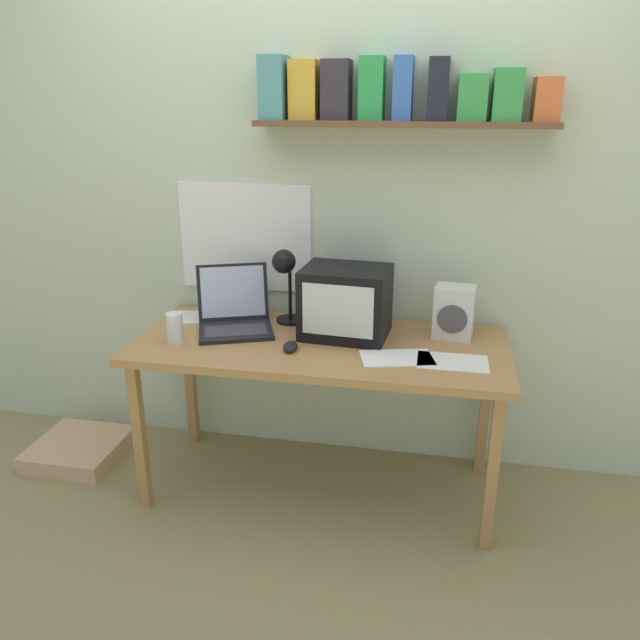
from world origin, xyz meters
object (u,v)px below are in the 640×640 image
at_px(laptop, 235,313).
at_px(loose_paper_near_laptop, 200,317).
at_px(space_heater, 454,312).
at_px(computer_mouse, 290,346).
at_px(juice_glass, 175,330).
at_px(open_notebook, 397,358).
at_px(floor_cushion, 79,449).
at_px(crt_monitor, 346,302).
at_px(loose_paper_near_monitor, 453,362).
at_px(desk_lamp, 285,273).
at_px(corner_desk, 320,356).

relative_size(laptop, loose_paper_near_laptop, 1.55).
height_order(space_heater, computer_mouse, space_heater).
relative_size(juice_glass, open_notebook, 0.42).
bearing_deg(floor_cushion, space_heater, 5.28).
distance_m(computer_mouse, open_notebook, 0.44).
height_order(crt_monitor, loose_paper_near_laptop, crt_monitor).
height_order(crt_monitor, loose_paper_near_monitor, crt_monitor).
xyz_separation_m(juice_glass, computer_mouse, (0.50, 0.02, -0.04)).
distance_m(desk_lamp, juice_glass, 0.54).
height_order(juice_glass, open_notebook, juice_glass).
relative_size(laptop, floor_cushion, 1.00).
bearing_deg(space_heater, crt_monitor, -164.77).
height_order(loose_paper_near_laptop, floor_cushion, loose_paper_near_laptop).
bearing_deg(space_heater, loose_paper_near_laptop, -174.61).
bearing_deg(computer_mouse, laptop, 145.69).
height_order(crt_monitor, space_heater, crt_monitor).
bearing_deg(laptop, computer_mouse, -55.56).
bearing_deg(crt_monitor, corner_desk, -128.35).
xyz_separation_m(open_notebook, loose_paper_near_laptop, (-0.96, 0.31, 0.00)).
xyz_separation_m(crt_monitor, loose_paper_near_laptop, (-0.71, 0.09, -0.15)).
relative_size(juice_glass, space_heater, 0.58).
relative_size(space_heater, computer_mouse, 2.07).
distance_m(laptop, open_notebook, 0.78).
bearing_deg(juice_glass, floor_cushion, 168.11).
height_order(computer_mouse, loose_paper_near_laptop, computer_mouse).
distance_m(desk_lamp, loose_paper_near_monitor, 0.84).
bearing_deg(corner_desk, open_notebook, -18.50).
distance_m(corner_desk, open_notebook, 0.36).
xyz_separation_m(space_heater, loose_paper_near_monitor, (0.00, -0.28, -0.11)).
bearing_deg(crt_monitor, laptop, -175.49).
relative_size(desk_lamp, loose_paper_near_laptop, 1.32).
bearing_deg(open_notebook, corner_desk, 161.50).
bearing_deg(laptop, floor_cushion, 165.29).
distance_m(desk_lamp, floor_cushion, 1.41).
relative_size(loose_paper_near_monitor, loose_paper_near_laptop, 1.03).
xyz_separation_m(loose_paper_near_monitor, floor_cushion, (-1.80, 0.12, -0.68)).
bearing_deg(desk_lamp, loose_paper_near_laptop, -173.54).
distance_m(corner_desk, computer_mouse, 0.17).
relative_size(corner_desk, floor_cushion, 3.79).
xyz_separation_m(corner_desk, crt_monitor, (0.09, 0.10, 0.22)).
bearing_deg(computer_mouse, crt_monitor, 47.24).
xyz_separation_m(computer_mouse, open_notebook, (0.44, -0.00, -0.01)).
xyz_separation_m(corner_desk, loose_paper_near_laptop, (-0.62, 0.19, 0.07)).
xyz_separation_m(corner_desk, desk_lamp, (-0.19, 0.18, 0.31)).
xyz_separation_m(desk_lamp, open_notebook, (0.53, -0.29, -0.25)).
bearing_deg(floor_cushion, desk_lamp, 9.20).
distance_m(juice_glass, space_heater, 1.20).
bearing_deg(crt_monitor, space_heater, 13.27).
height_order(corner_desk, loose_paper_near_laptop, loose_paper_near_laptop).
bearing_deg(loose_paper_near_monitor, corner_desk, 168.64).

